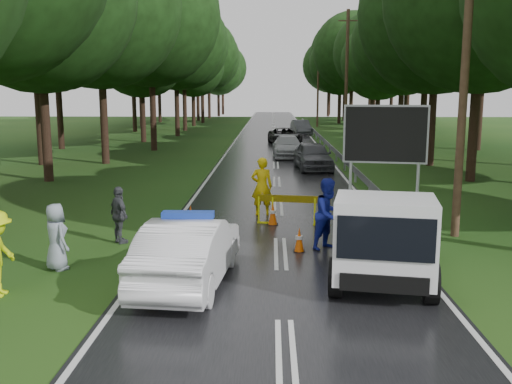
{
  "coord_description": "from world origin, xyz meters",
  "views": [
    {
      "loc": [
        -0.25,
        -14.58,
        4.26
      ],
      "look_at": [
        -0.7,
        1.99,
        1.3
      ],
      "focal_mm": 40.0,
      "sensor_mm": 36.0,
      "label": 1
    }
  ],
  "objects_px": {
    "work_truck": "(383,234)",
    "barrier": "(294,203)",
    "officer": "(262,187)",
    "police_sedan": "(189,252)",
    "queue_car_second": "(288,147)",
    "queue_car_third": "(285,136)",
    "queue_car_first": "(313,156)",
    "queue_car_fourth": "(301,128)",
    "civilian": "(329,214)"
  },
  "relations": [
    {
      "from": "officer",
      "to": "queue_car_first",
      "type": "bearing_deg",
      "value": -105.2
    },
    {
      "from": "work_truck",
      "to": "civilian",
      "type": "height_order",
      "value": "work_truck"
    },
    {
      "from": "work_truck",
      "to": "officer",
      "type": "xyz_separation_m",
      "value": [
        -2.86,
        6.67,
        -0.04
      ]
    },
    {
      "from": "police_sedan",
      "to": "queue_car_fourth",
      "type": "xyz_separation_m",
      "value": [
        4.65,
        43.47,
        -0.04
      ]
    },
    {
      "from": "work_truck",
      "to": "queue_car_first",
      "type": "distance_m",
      "value": 18.29
    },
    {
      "from": "queue_car_second",
      "to": "queue_car_fourth",
      "type": "relative_size",
      "value": 1.08
    },
    {
      "from": "officer",
      "to": "civilian",
      "type": "xyz_separation_m",
      "value": [
        1.88,
        -4.19,
        -0.03
      ]
    },
    {
      "from": "work_truck",
      "to": "barrier",
      "type": "xyz_separation_m",
      "value": [
        -1.82,
        5.24,
        -0.32
      ]
    },
    {
      "from": "officer",
      "to": "queue_car_fourth",
      "type": "bearing_deg",
      "value": -97.67
    },
    {
      "from": "officer",
      "to": "police_sedan",
      "type": "bearing_deg",
      "value": 75.57
    },
    {
      "from": "queue_car_first",
      "to": "queue_car_second",
      "type": "distance_m",
      "value": 6.12
    },
    {
      "from": "work_truck",
      "to": "queue_car_second",
      "type": "distance_m",
      "value": 24.34
    },
    {
      "from": "work_truck",
      "to": "queue_car_third",
      "type": "height_order",
      "value": "work_truck"
    },
    {
      "from": "work_truck",
      "to": "civilian",
      "type": "xyz_separation_m",
      "value": [
        -0.98,
        2.49,
        -0.07
      ]
    },
    {
      "from": "work_truck",
      "to": "queue_car_second",
      "type": "relative_size",
      "value": 1.1
    },
    {
      "from": "work_truck",
      "to": "barrier",
      "type": "height_order",
      "value": "work_truck"
    },
    {
      "from": "queue_car_third",
      "to": "queue_car_fourth",
      "type": "height_order",
      "value": "queue_car_fourth"
    },
    {
      "from": "barrier",
      "to": "police_sedan",
      "type": "bearing_deg",
      "value": -105.01
    },
    {
      "from": "police_sedan",
      "to": "civilian",
      "type": "relative_size",
      "value": 2.4
    },
    {
      "from": "queue_car_second",
      "to": "queue_car_fourth",
      "type": "bearing_deg",
      "value": 82.74
    },
    {
      "from": "queue_car_first",
      "to": "queue_car_fourth",
      "type": "xyz_separation_m",
      "value": [
        0.59,
        24.68,
        -0.04
      ]
    },
    {
      "from": "police_sedan",
      "to": "queue_car_second",
      "type": "distance_m",
      "value": 24.95
    },
    {
      "from": "queue_car_fourth",
      "to": "police_sedan",
      "type": "bearing_deg",
      "value": -102.4
    },
    {
      "from": "barrier",
      "to": "queue_car_fourth",
      "type": "distance_m",
      "value": 37.79
    },
    {
      "from": "queue_car_third",
      "to": "queue_car_fourth",
      "type": "bearing_deg",
      "value": 72.12
    },
    {
      "from": "queue_car_first",
      "to": "civilian",
      "type": "bearing_deg",
      "value": -97.8
    },
    {
      "from": "queue_car_fourth",
      "to": "queue_car_second",
      "type": "bearing_deg",
      "value": -101.75
    },
    {
      "from": "police_sedan",
      "to": "officer",
      "type": "bearing_deg",
      "value": -96.54
    },
    {
      "from": "work_truck",
      "to": "queue_car_first",
      "type": "height_order",
      "value": "work_truck"
    },
    {
      "from": "queue_car_third",
      "to": "work_truck",
      "type": "bearing_deg",
      "value": -95.39
    },
    {
      "from": "queue_car_first",
      "to": "queue_car_third",
      "type": "xyz_separation_m",
      "value": [
        -1.2,
        14.45,
        -0.09
      ]
    },
    {
      "from": "queue_car_first",
      "to": "police_sedan",
      "type": "bearing_deg",
      "value": -107.48
    },
    {
      "from": "work_truck",
      "to": "barrier",
      "type": "relative_size",
      "value": 2.21
    },
    {
      "from": "police_sedan",
      "to": "civilian",
      "type": "distance_m",
      "value": 4.51
    },
    {
      "from": "barrier",
      "to": "officer",
      "type": "relative_size",
      "value": 1.15
    },
    {
      "from": "queue_car_first",
      "to": "queue_car_fourth",
      "type": "distance_m",
      "value": 24.69
    },
    {
      "from": "work_truck",
      "to": "queue_car_fourth",
      "type": "distance_m",
      "value": 42.97
    },
    {
      "from": "queue_car_third",
      "to": "police_sedan",
      "type": "bearing_deg",
      "value": -102.91
    },
    {
      "from": "barrier",
      "to": "civilian",
      "type": "distance_m",
      "value": 2.88
    },
    {
      "from": "queue_car_first",
      "to": "queue_car_second",
      "type": "bearing_deg",
      "value": 96.03
    },
    {
      "from": "queue_car_third",
      "to": "queue_car_fourth",
      "type": "distance_m",
      "value": 10.39
    },
    {
      "from": "officer",
      "to": "queue_car_second",
      "type": "relative_size",
      "value": 0.43
    },
    {
      "from": "barrier",
      "to": "queue_car_third",
      "type": "distance_m",
      "value": 27.5
    },
    {
      "from": "officer",
      "to": "civilian",
      "type": "bearing_deg",
      "value": 111.46
    },
    {
      "from": "barrier",
      "to": "civilian",
      "type": "relative_size",
      "value": 1.19
    },
    {
      "from": "queue_car_fourth",
      "to": "barrier",
      "type": "bearing_deg",
      "value": -99.51
    },
    {
      "from": "work_truck",
      "to": "officer",
      "type": "relative_size",
      "value": 2.54
    },
    {
      "from": "barrier",
      "to": "queue_car_fourth",
      "type": "xyz_separation_m",
      "value": [
        2.12,
        37.73,
        -0.02
      ]
    },
    {
      "from": "queue_car_first",
      "to": "officer",
      "type": "bearing_deg",
      "value": -107.77
    },
    {
      "from": "barrier",
      "to": "officer",
      "type": "bearing_deg",
      "value": 134.68
    }
  ]
}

